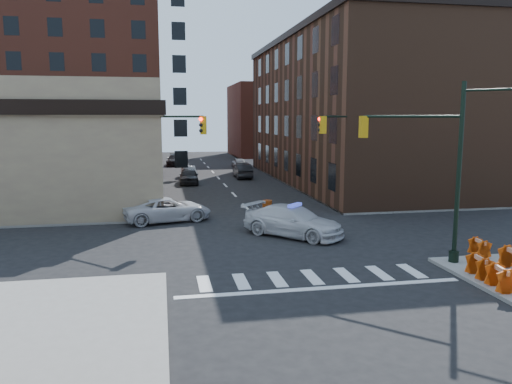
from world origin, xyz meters
name	(u,v)px	position (x,y,z in m)	size (l,w,h in m)	color
ground	(276,239)	(0.00, 0.00, 0.00)	(140.00, 140.00, 0.00)	black
sidewalk_nw	(6,177)	(-23.00, 32.75, 0.07)	(34.00, 54.50, 0.15)	gray
sidewalk_ne	(394,169)	(23.00, 32.75, 0.07)	(34.00, 54.50, 0.15)	gray
bank_building	(21,144)	(-17.00, 16.50, 4.50)	(22.00, 22.00, 9.00)	#91825F
apartment_block	(56,73)	(-18.50, 40.00, 12.00)	(25.00, 25.00, 24.00)	brown
commercial_row_ne	(351,113)	(13.00, 22.50, 7.00)	(14.00, 34.00, 14.00)	#462B1C
filler_nw	(100,109)	(-16.00, 62.00, 8.00)	(20.00, 18.00, 16.00)	brown
filler_ne	(280,121)	(14.00, 58.00, 6.00)	(16.00, 16.00, 12.00)	brown
signal_pole_se	(434,162)	(6.04, -5.52, 4.61)	(5.40, 5.27, 8.00)	black
signal_pole_nw	(165,154)	(-5.85, 5.34, 4.34)	(3.58, 3.67, 8.00)	black
signal_pole_ne	(344,152)	(5.84, 5.35, 4.34)	(3.67, 3.58, 8.00)	black
tree_ne_near	(290,146)	(7.50, 26.00, 3.49)	(3.00, 3.00, 4.85)	black
tree_ne_far	(273,143)	(7.50, 34.00, 3.49)	(3.00, 3.00, 4.85)	black
police_car	(293,221)	(1.10, 0.42, 0.85)	(2.38, 5.86, 1.70)	silver
pickup	(168,209)	(-5.77, 5.80, 0.77)	(2.57, 5.56, 1.55)	silver
parked_car_wnear	(189,176)	(-3.43, 23.75, 0.78)	(1.83, 4.55, 1.55)	black
parked_car_wfar	(189,172)	(-3.16, 28.54, 0.64)	(1.36, 3.89, 1.28)	gray
parked_car_wdeep	(175,160)	(-4.24, 43.37, 0.77)	(2.14, 5.28, 1.53)	black
parked_car_enear	(243,171)	(2.61, 27.50, 0.77)	(1.63, 4.67, 1.54)	black
parked_car_efar	(239,163)	(3.94, 38.85, 0.66)	(1.55, 3.86, 1.31)	#919599
pedestrian_a	(129,204)	(-8.18, 6.00, 1.14)	(0.72, 0.47, 1.98)	black
pedestrian_b	(73,209)	(-11.56, 6.00, 0.96)	(0.79, 0.62, 1.63)	black
pedestrian_c	(57,204)	(-12.92, 8.20, 0.96)	(0.95, 0.40, 1.63)	#1E212D
barrel_road	(267,209)	(0.80, 6.00, 0.56)	(0.63, 0.63, 1.13)	#E1570A
barrel_bank	(172,213)	(-5.50, 6.05, 0.49)	(0.55, 0.55, 0.99)	#BE5008
barricade_se_a	(480,248)	(8.50, -5.70, 0.55)	(1.06, 0.53, 0.80)	#E05F0A
barricade_se_c	(479,267)	(6.56, -8.50, 0.59)	(1.17, 0.58, 0.88)	#D7540A
barricade_se_d	(500,279)	(6.40, -10.00, 0.60)	(1.19, 0.59, 0.89)	#D8490A
barricade_nw_a	(134,214)	(-7.83, 5.70, 0.56)	(1.09, 0.54, 0.82)	#CF6609
barricade_nw_b	(91,213)	(-10.49, 6.16, 0.61)	(1.22, 0.61, 0.91)	orange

